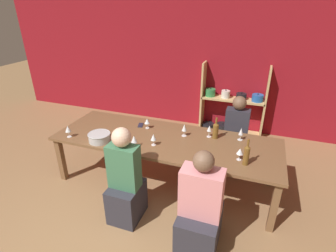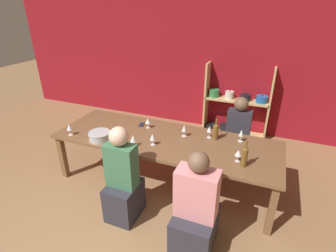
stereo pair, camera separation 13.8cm
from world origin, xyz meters
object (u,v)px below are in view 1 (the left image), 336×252
(wine_glass_red_b, at_px, (120,131))
(wine_glass_red_c, at_px, (147,121))
(wine_glass_white_c, at_px, (241,132))
(person_far_a, at_px, (235,139))
(person_near_b, at_px, (126,186))
(wine_bottle_green, at_px, (216,130))
(wine_glass_white_a, at_px, (134,139))
(wine_glass_white_b, at_px, (209,129))
(person_near_a, at_px, (200,212))
(dining_table, at_px, (166,142))
(cell_phone, at_px, (141,125))
(wine_glass_empty_a, at_px, (240,151))
(wine_glass_empty_b, at_px, (68,129))
(wine_glass_red_d, at_px, (153,137))
(mixing_bowl, at_px, (99,137))
(wine_bottle_dark, at_px, (246,154))
(shelf_unit, at_px, (230,109))
(wine_glass_red_a, at_px, (184,128))

(wine_glass_red_b, bearing_deg, wine_glass_red_c, 60.71)
(wine_glass_white_c, xyz_separation_m, person_far_a, (-0.10, 0.54, -0.41))
(person_near_b, bearing_deg, wine_bottle_green, 51.59)
(wine_glass_white_a, distance_m, wine_glass_white_b, 1.06)
(wine_bottle_green, relative_size, person_near_a, 0.26)
(wine_glass_red_b, bearing_deg, dining_table, 17.86)
(wine_glass_white_c, bearing_deg, cell_phone, -178.48)
(wine_glass_white_a, xyz_separation_m, wine_glass_red_b, (-0.30, 0.15, 0.00))
(wine_glass_empty_a, distance_m, wine_glass_empty_b, 2.33)
(wine_glass_red_d, distance_m, cell_phone, 0.66)
(wine_glass_white_a, bearing_deg, wine_glass_empty_a, 6.08)
(dining_table, distance_m, wine_glass_red_d, 0.30)
(mixing_bowl, xyz_separation_m, wine_glass_red_b, (0.22, 0.17, 0.05))
(wine_glass_red_b, xyz_separation_m, wine_glass_red_c, (0.23, 0.42, 0.00))
(wine_bottle_green, relative_size, wine_glass_empty_b, 1.83)
(dining_table, relative_size, mixing_bowl, 10.22)
(wine_bottle_dark, relative_size, wine_glass_red_d, 2.06)
(wine_glass_empty_a, relative_size, wine_glass_red_b, 1.00)
(wine_bottle_green, distance_m, person_near_a, 1.24)
(wine_glass_white_a, relative_size, wine_glass_red_c, 1.04)
(wine_bottle_green, distance_m, wine_glass_red_c, 1.02)
(person_near_a, bearing_deg, shelf_unit, 91.60)
(wine_glass_red_a, xyz_separation_m, person_near_a, (0.51, -1.07, -0.43))
(wine_glass_white_c, bearing_deg, wine_glass_empty_a, -85.67)
(wine_glass_red_a, relative_size, person_near_a, 0.15)
(shelf_unit, distance_m, wine_bottle_dark, 2.34)
(dining_table, bearing_deg, cell_phone, 151.98)
(wine_glass_red_b, distance_m, person_near_b, 0.83)
(wine_glass_empty_b, height_order, person_near_a, person_near_a)
(wine_bottle_dark, xyz_separation_m, wine_glass_white_a, (-1.41, -0.07, -0.03))
(wine_bottle_green, distance_m, wine_glass_red_b, 1.33)
(wine_glass_white_c, relative_size, wine_glass_red_d, 1.11)
(wine_glass_empty_a, relative_size, wine_glass_red_d, 0.96)
(wine_glass_empty_a, bearing_deg, shelf_unit, 99.77)
(dining_table, distance_m, wine_glass_white_b, 0.64)
(wine_glass_empty_b, relative_size, person_near_a, 0.14)
(wine_glass_red_d, bearing_deg, shelf_unit, 71.68)
(wine_glass_red_c, height_order, wine_glass_empty_b, wine_glass_empty_b)
(wine_glass_empty_b, distance_m, wine_glass_red_d, 1.23)
(wine_glass_white_c, relative_size, person_near_b, 0.15)
(wine_bottle_green, bearing_deg, wine_glass_white_a, -147.89)
(wine_glass_empty_b, height_order, wine_glass_red_d, wine_glass_empty_b)
(shelf_unit, xyz_separation_m, wine_bottle_dark, (0.46, -2.27, 0.35))
(wine_glass_empty_a, xyz_separation_m, person_far_a, (-0.14, 1.06, -0.41))
(person_near_b, bearing_deg, wine_glass_empty_b, 159.22)
(shelf_unit, xyz_separation_m, person_far_a, (0.24, -1.13, -0.08))
(wine_bottle_green, xyz_separation_m, person_near_a, (0.08, -1.16, -0.43))
(wine_glass_empty_b, distance_m, person_far_a, 2.56)
(wine_glass_red_b, xyz_separation_m, wine_glass_white_c, (1.59, 0.51, 0.01))
(wine_glass_white_b, xyz_separation_m, wine_glass_red_a, (-0.34, -0.09, -0.00))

